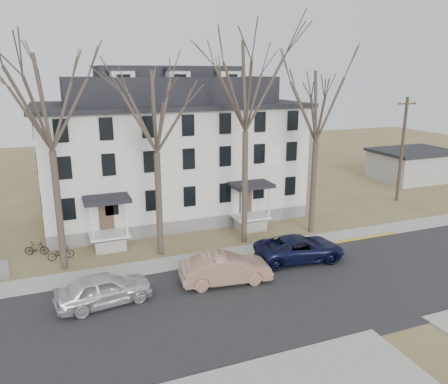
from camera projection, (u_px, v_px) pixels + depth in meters
name	position (u px, v px, depth m)	size (l,w,h in m)	color
ground	(306.00, 312.00, 21.74)	(120.00, 120.00, 0.00)	olive
main_road	(286.00, 294.00, 23.54)	(120.00, 10.00, 0.04)	#27272A
far_sidewalk	(241.00, 253.00, 28.92)	(120.00, 2.00, 0.08)	#A09F97
yellow_curb	(313.00, 247.00, 29.88)	(14.00, 0.25, 0.06)	gold
boarding_house	(171.00, 151.00, 35.73)	(20.80, 12.36, 12.05)	slate
distant_building	(412.00, 165.00, 48.43)	(8.50, 6.50, 3.35)	#A09F97
tree_far_left	(47.00, 95.00, 23.93)	(8.40, 8.40, 13.72)	#473B31
tree_mid_left	(155.00, 106.00, 26.24)	(7.80, 7.80, 12.74)	#473B31
tree_center	(246.00, 80.00, 27.96)	(9.00, 9.00, 14.70)	#473B31
tree_mid_right	(318.00, 102.00, 30.30)	(7.80, 7.80, 12.74)	#473B31
utility_pole_far	(402.00, 149.00, 39.54)	(2.00, 0.28, 9.50)	#3D3023
car_silver	(104.00, 290.00, 22.30)	(1.96, 4.87, 1.66)	silver
car_tan	(225.00, 269.00, 24.59)	(1.79, 5.14, 1.69)	#A57C64
car_navy	(300.00, 249.00, 27.58)	(2.61, 5.66, 1.57)	black
bicycle_left	(61.00, 254.00, 27.74)	(0.57, 1.63, 0.85)	black
bicycle_right	(37.00, 249.00, 28.40)	(0.43, 1.53, 0.92)	black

